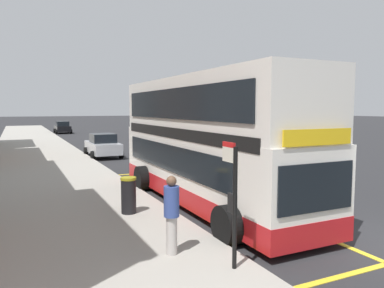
{
  "coord_description": "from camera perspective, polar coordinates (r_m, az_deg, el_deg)",
  "views": [
    {
      "loc": [
        -8.4,
        -5.73,
        3.34
      ],
      "look_at": [
        -2.64,
        6.36,
        2.05
      ],
      "focal_mm": 34.68,
      "sensor_mm": 36.0,
      "label": 1
    }
  ],
  "objects": [
    {
      "name": "double_decker_bus",
      "position": [
        12.94,
        2.01,
        -0.18
      ],
      "size": [
        3.16,
        10.71,
        4.4
      ],
      "color": "white",
      "rests_on": "ground"
    },
    {
      "name": "bus_bay_markings",
      "position": [
        13.45,
        0.99,
        -8.87
      ],
      "size": [
        2.82,
        13.22,
        0.01
      ],
      "color": "yellow",
      "rests_on": "ground"
    },
    {
      "name": "bus_stop_sign",
      "position": [
        7.5,
        6.31,
        -7.61
      ],
      "size": [
        0.09,
        0.51,
        2.53
      ],
      "color": "black",
      "rests_on": "pavement_near"
    },
    {
      "name": "pavement_near",
      "position": [
        37.9,
        -23.26,
        0.1
      ],
      "size": [
        6.0,
        76.0,
        0.14
      ],
      "primitive_type": "cube",
      "color": "#A39E93",
      "rests_on": "ground"
    },
    {
      "name": "parked_car_silver_far",
      "position": [
        26.23,
        -13.55,
        -0.22
      ],
      "size": [
        2.09,
        4.2,
        1.62
      ],
      "rotation": [
        0.0,
        0.0,
        -0.01
      ],
      "color": "#B2B5BA",
      "rests_on": "ground"
    },
    {
      "name": "parked_car_black_across",
      "position": [
        52.79,
        -19.28,
        2.43
      ],
      "size": [
        2.09,
        4.2,
        1.62
      ],
      "rotation": [
        0.0,
        0.0,
        0.04
      ],
      "color": "black",
      "rests_on": "ground"
    },
    {
      "name": "ground_plane",
      "position": [
        38.8,
        -12.88,
        0.42
      ],
      "size": [
        260.0,
        260.0,
        0.0
      ],
      "primitive_type": "plane",
      "color": "#28282B"
    },
    {
      "name": "litter_bin",
      "position": [
        11.6,
        -9.73,
        -7.75
      ],
      "size": [
        0.48,
        0.48,
        1.11
      ],
      "color": "black",
      "rests_on": "pavement_near"
    },
    {
      "name": "pedestrian_waiting_near_sign",
      "position": [
        8.23,
        -3.16,
        -10.36
      ],
      "size": [
        0.34,
        0.34,
        1.75
      ],
      "color": "#B7B2AD",
      "rests_on": "pavement_near"
    }
  ]
}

